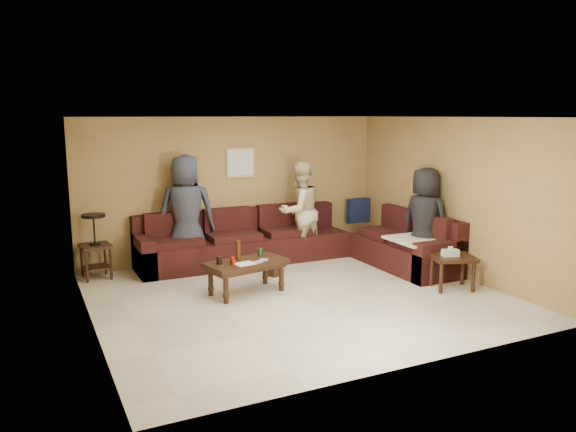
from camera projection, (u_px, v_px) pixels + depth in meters
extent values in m
plane|color=beige|center=(298.00, 296.00, 7.93)|extent=(5.50, 5.50, 0.00)
cube|color=silver|center=(299.00, 121.00, 7.50)|extent=(5.50, 5.00, 0.10)
cube|color=#9B7E49|center=(235.00, 188.00, 9.93)|extent=(5.50, 0.10, 2.50)
cube|color=#9B7E49|center=(413.00, 248.00, 5.49)|extent=(5.50, 0.10, 2.50)
cube|color=#9B7E49|center=(88.00, 226.00, 6.54)|extent=(0.10, 5.00, 2.50)
cube|color=#9B7E49|center=(453.00, 197.00, 8.88)|extent=(0.10, 5.00, 2.50)
cube|color=black|center=(245.00, 250.00, 9.71)|extent=(3.70, 0.90, 0.45)
cube|color=black|center=(238.00, 221.00, 9.92)|extent=(3.70, 0.24, 0.45)
cube|color=black|center=(144.00, 256.00, 8.96)|extent=(0.24, 0.90, 0.63)
cube|color=black|center=(405.00, 254.00, 9.40)|extent=(0.90, 2.00, 0.45)
cube|color=black|center=(421.00, 226.00, 9.46)|extent=(0.24, 2.00, 0.45)
cube|color=black|center=(440.00, 261.00, 8.61)|extent=(0.90, 0.24, 0.63)
cube|color=#111837|center=(358.00, 210.00, 10.60)|extent=(0.45, 0.14, 0.45)
cube|color=beige|center=(423.00, 239.00, 8.94)|extent=(1.00, 0.85, 0.04)
cube|color=black|center=(246.00, 263.00, 8.01)|extent=(1.24, 0.79, 0.06)
cube|color=black|center=(246.00, 267.00, 8.02)|extent=(1.14, 0.69, 0.05)
cylinder|color=black|center=(226.00, 289.00, 7.61)|extent=(0.07, 0.07, 0.42)
cylinder|color=black|center=(281.00, 277.00, 8.16)|extent=(0.07, 0.07, 0.42)
cylinder|color=black|center=(211.00, 282.00, 7.93)|extent=(0.07, 0.07, 0.42)
cylinder|color=black|center=(265.00, 271.00, 8.49)|extent=(0.07, 0.07, 0.42)
cylinder|color=#A42312|center=(233.00, 260.00, 7.79)|extent=(0.07, 0.07, 0.12)
cylinder|color=#16812D|center=(260.00, 252.00, 8.26)|extent=(0.07, 0.07, 0.12)
cylinder|color=#331C0B|center=(238.00, 250.00, 8.04)|extent=(0.07, 0.07, 0.28)
cylinder|color=black|center=(219.00, 260.00, 7.82)|extent=(0.08, 0.08, 0.11)
cube|color=silver|center=(245.00, 264.00, 7.84)|extent=(0.32, 0.27, 0.00)
cylinder|color=#F35597|center=(258.00, 262.00, 7.94)|extent=(0.14, 0.14, 0.01)
cylinder|color=#F35597|center=(264.00, 260.00, 8.05)|extent=(0.14, 0.14, 0.01)
cube|color=black|center=(95.00, 246.00, 8.73)|extent=(0.49, 0.49, 0.04)
cube|color=black|center=(97.00, 267.00, 8.79)|extent=(0.43, 0.43, 0.03)
cylinder|color=black|center=(87.00, 266.00, 8.53)|extent=(0.04, 0.04, 0.52)
cylinder|color=black|center=(111.00, 263.00, 8.71)|extent=(0.04, 0.04, 0.52)
cylinder|color=black|center=(82.00, 261.00, 8.83)|extent=(0.04, 0.04, 0.52)
cylinder|color=black|center=(105.00, 258.00, 9.01)|extent=(0.04, 0.04, 0.52)
cylinder|color=black|center=(95.00, 244.00, 8.72)|extent=(0.16, 0.16, 0.03)
cylinder|color=black|center=(94.00, 229.00, 8.68)|extent=(0.03, 0.03, 0.43)
cylinder|color=black|center=(93.00, 216.00, 8.64)|extent=(0.36, 0.36, 0.04)
cube|color=black|center=(453.00, 258.00, 8.20)|extent=(0.73, 0.66, 0.06)
cylinder|color=black|center=(441.00, 277.00, 8.03)|extent=(0.06, 0.06, 0.47)
cylinder|color=black|center=(473.00, 276.00, 8.09)|extent=(0.06, 0.06, 0.47)
cylinder|color=black|center=(432.00, 270.00, 8.40)|extent=(0.06, 0.06, 0.47)
cylinder|color=black|center=(462.00, 269.00, 8.45)|extent=(0.06, 0.06, 0.47)
cube|color=silver|center=(450.00, 253.00, 8.16)|extent=(0.27, 0.19, 0.10)
cube|color=silver|center=(451.00, 248.00, 8.15)|extent=(0.06, 0.04, 0.05)
cube|color=black|center=(274.00, 267.00, 8.96)|extent=(0.29, 0.29, 0.27)
cube|color=tan|center=(240.00, 163.00, 9.87)|extent=(0.52, 0.03, 0.52)
cube|color=white|center=(241.00, 163.00, 9.86)|extent=(0.44, 0.01, 0.44)
imported|color=#2A2E3B|center=(186.00, 212.00, 9.20)|extent=(1.05, 0.80, 1.91)
imported|color=beige|center=(299.00, 211.00, 9.82)|extent=(0.97, 0.83, 1.74)
imported|color=black|center=(425.00, 220.00, 9.02)|extent=(0.77, 0.96, 1.71)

